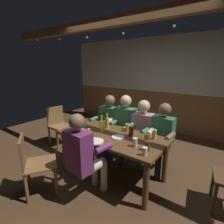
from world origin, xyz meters
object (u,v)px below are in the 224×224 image
chair_empty_near_left (34,163)px  bottle_0 (107,122)px  pint_glass_1 (145,151)px  pint_glass_5 (131,131)px  chair_empty_near_right (58,124)px  bottle_1 (102,126)px  person_1 (124,124)px  condiment_caddy (81,131)px  person_0 (108,121)px  person_2 (142,129)px  table_candle (89,131)px  pint_glass_7 (135,142)px  dining_table (112,141)px  plate_1 (95,141)px  pint_glass_0 (127,127)px  pint_glass_4 (147,146)px  pint_glass_6 (154,134)px  pint_glass_3 (146,138)px  pint_glass_2 (84,123)px  person_3 (161,135)px  person_4 (83,154)px  plate_0 (118,137)px

chair_empty_near_left → bottle_0: bearing=105.0°
pint_glass_1 → pint_glass_5: bearing=135.7°
chair_empty_near_right → bottle_1: bottle_1 is taller
person_1 → condiment_caddy: person_1 is taller
person_0 → pint_glass_5: bearing=141.7°
person_1 → chair_empty_near_left: (-0.44, -1.65, -0.22)m
person_2 → table_candle: (-0.55, -0.82, 0.10)m
pint_glass_1 → pint_glass_7: (-0.22, 0.14, 0.01)m
dining_table → chair_empty_near_left: bearing=-122.4°
bottle_0 → plate_1: bearing=-69.3°
person_2 → pint_glass_0: size_ratio=8.94×
dining_table → chair_empty_near_left: 1.19m
pint_glass_4 → pint_glass_6: (-0.07, 0.40, 0.01)m
chair_empty_near_left → table_candle: bearing=103.1°
bottle_0 → pint_glass_3: size_ratio=2.38×
dining_table → pint_glass_4: (0.69, -0.16, 0.17)m
pint_glass_6 → chair_empty_near_left: bearing=-135.3°
chair_empty_near_left → pint_glass_1: 1.56m
pint_glass_2 → pint_glass_5: bearing=8.4°
person_1 → pint_glass_3: person_1 is taller
pint_glass_7 → chair_empty_near_right: bearing=169.5°
chair_empty_near_right → pint_glass_3: (2.30, -0.17, 0.31)m
person_1 → condiment_caddy: 0.92m
condiment_caddy → pint_glass_6: pint_glass_6 is taller
dining_table → pint_glass_0: bearing=67.6°
person_3 → pint_glass_3: size_ratio=10.68×
pint_glass_0 → pint_glass_3: (0.44, -0.19, -0.01)m
pint_glass_0 → condiment_caddy: bearing=-140.3°
pint_glass_2 → pint_glass_7: (1.14, -0.16, -0.00)m
person_4 → chair_empty_near_left: person_4 is taller
chair_empty_near_right → chair_empty_near_left: 1.68m
table_candle → pint_glass_1: bearing=-6.7°
pint_glass_3 → chair_empty_near_left: bearing=-137.5°
person_0 → person_4: size_ratio=0.98×
person_2 → pint_glass_5: bearing=89.6°
pint_glass_2 → pint_glass_3: size_ratio=1.16×
chair_empty_near_right → pint_glass_4: (2.44, -0.42, 0.32)m
bottle_1 → pint_glass_4: bearing=-9.5°
chair_empty_near_right → pint_glass_4: size_ratio=6.77×
dining_table → pint_glass_7: size_ratio=13.82×
pint_glass_4 → pint_glass_6: size_ratio=0.85×
person_0 → pint_glass_1: 1.60m
pint_glass_1 → pint_glass_4: bearing=104.0°
person_3 → condiment_caddy: bearing=40.8°
pint_glass_3 → condiment_caddy: bearing=-163.5°
bottle_0 → pint_glass_7: size_ratio=2.14×
chair_empty_near_right → plate_0: 1.93m
pint_glass_5 → person_3: bearing=58.1°
person_4 → table_candle: person_4 is taller
pint_glass_6 → pint_glass_7: bearing=-105.9°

